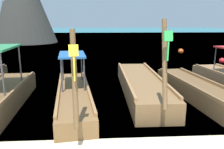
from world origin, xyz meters
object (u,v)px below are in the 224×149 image
mooring_buoy_far (222,61)px  mooring_buoy_near (181,51)px  longtail_boat_green_ribbon (141,85)px  longtail_boat_yellow_ribbon (74,95)px  longtail_boat_orange_ribbon (209,97)px

mooring_buoy_far → mooring_buoy_near: bearing=102.4°
mooring_buoy_far → longtail_boat_green_ribbon: bearing=-137.9°
longtail_boat_green_ribbon → mooring_buoy_far: size_ratio=16.02×
longtail_boat_yellow_ribbon → longtail_boat_orange_ribbon: (4.57, -0.44, -0.01)m
longtail_boat_orange_ribbon → mooring_buoy_near: (3.62, 12.41, -0.07)m
longtail_boat_orange_ribbon → mooring_buoy_far: (4.70, 7.52, -0.11)m
longtail_boat_green_ribbon → mooring_buoy_near: bearing=62.7°
longtail_boat_green_ribbon → longtail_boat_orange_ribbon: longtail_boat_green_ribbon is taller
mooring_buoy_near → mooring_buoy_far: mooring_buoy_near is taller
longtail_boat_green_ribbon → longtail_boat_orange_ribbon: size_ratio=0.87×
mooring_buoy_far → longtail_boat_yellow_ribbon: bearing=-142.6°
longtail_boat_green_ribbon → mooring_buoy_far: bearing=42.1°
longtail_boat_green_ribbon → longtail_boat_yellow_ribbon: bearing=-158.6°
longtail_boat_yellow_ribbon → longtail_boat_orange_ribbon: bearing=-5.5°
longtail_boat_green_ribbon → longtail_boat_orange_ribbon: (2.04, -1.44, -0.03)m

